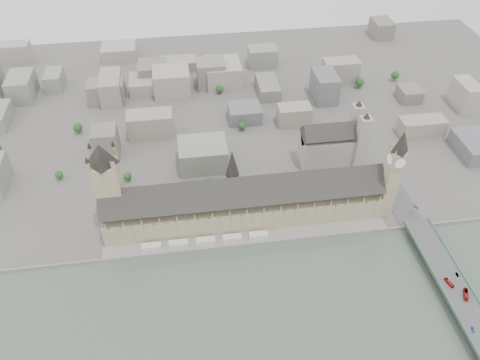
{
  "coord_description": "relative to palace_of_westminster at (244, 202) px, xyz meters",
  "views": [
    {
      "loc": [
        -48.73,
        -297.42,
        334.75
      ],
      "look_at": [
        -0.94,
        39.42,
        33.94
      ],
      "focal_mm": 35.0,
      "sensor_mm": 36.0,
      "label": 1
    }
  ],
  "objects": [
    {
      "name": "red_bus_south",
      "position": [
        165.62,
        -121.32,
        -10.77
      ],
      "size": [
        7.56,
        12.19,
        3.37
      ],
      "primitive_type": "imported",
      "rotation": [
        0.0,
        0.0,
        -0.42
      ],
      "color": "#AF1D15",
      "rests_on": "westminster_bridge"
    },
    {
      "name": "car_blue",
      "position": [
        155.67,
        -151.57,
        -11.66
      ],
      "size": [
        3.04,
        4.99,
        1.59
      ],
      "primitive_type": "imported",
      "rotation": [
        0.0,
        0.0,
        -0.27
      ],
      "color": "#1957A4",
      "rests_on": "westminster_bridge"
    },
    {
      "name": "park_trees",
      "position": [
        -10.0,
        40.3,
        -15.21
      ],
      "size": [
        110.0,
        30.0,
        15.0
      ],
      "primitive_type": null,
      "color": "#1B4C1B",
      "rests_on": "ground"
    },
    {
      "name": "westminster_bridge",
      "position": [
        162.0,
        -107.2,
        -17.58
      ],
      "size": [
        25.0,
        325.0,
        10.25
      ],
      "primitive_type": "cube",
      "color": "#474749",
      "rests_on": "ground"
    },
    {
      "name": "car_approach",
      "position": [
        168.54,
        -18.45,
        -11.72
      ],
      "size": [
        3.91,
        5.49,
        1.48
      ],
      "primitive_type": "imported",
      "rotation": [
        0.0,
        0.0,
        0.41
      ],
      "color": "gray",
      "rests_on": "westminster_bridge"
    },
    {
      "name": "car_silver",
      "position": [
        168.9,
        -100.99,
        -11.77
      ],
      "size": [
        2.01,
        4.33,
        1.38
      ],
      "primitive_type": "imported",
      "rotation": [
        0.0,
        0.0,
        -0.14
      ],
      "color": "gray",
      "rests_on": "westminster_bridge"
    },
    {
      "name": "victoria_tower",
      "position": [
        -122.0,
        6.3,
        32.5
      ],
      "size": [
        30.0,
        30.0,
        100.0
      ],
      "color": "tan",
      "rests_on": "ground"
    },
    {
      "name": "central_tower",
      "position": [
        -10.0,
        6.3,
        35.21
      ],
      "size": [
        13.0,
        13.0,
        48.0
      ],
      "color": "#998E69",
      "rests_on": "ground"
    },
    {
      "name": "city_skyline_inland",
      "position": [
        0.0,
        225.3,
        -3.71
      ],
      "size": [
        720.0,
        360.0,
        38.0
      ],
      "primitive_type": null,
      "color": "gray",
      "rests_on": "ground"
    },
    {
      "name": "terrace_tents",
      "position": [
        -40.0,
        -26.7,
        -18.71
      ],
      "size": [
        118.0,
        7.0,
        4.0
      ],
      "color": "silver",
      "rests_on": "river_terrace"
    },
    {
      "name": "elizabeth_tower",
      "position": [
        138.0,
        -11.7,
        35.38
      ],
      "size": [
        17.0,
        17.0,
        107.5
      ],
      "color": "tan",
      "rests_on": "ground"
    },
    {
      "name": "westminster_abbey",
      "position": [
        110.92,
        75.3,
        2.38
      ],
      "size": [
        68.0,
        36.0,
        64.0
      ],
      "color": "gray",
      "rests_on": "ground"
    },
    {
      "name": "embankment_wall",
      "position": [
        0.0,
        -34.7,
        -21.21
      ],
      "size": [
        600.0,
        1.5,
        3.0
      ],
      "primitive_type": "cube",
      "color": "gray",
      "rests_on": "ground"
    },
    {
      "name": "river_terrace",
      "position": [
        0.0,
        -27.2,
        -21.71
      ],
      "size": [
        270.0,
        15.0,
        2.0
      ],
      "primitive_type": "cube",
      "color": "gray",
      "rests_on": "ground"
    },
    {
      "name": "palace_of_westminster",
      "position": [
        0.0,
        0.0,
        0.0
      ],
      "size": [
        265.0,
        40.73,
        55.44
      ],
      "color": "tan",
      "rests_on": "ground"
    },
    {
      "name": "ground",
      "position": [
        0.0,
        -19.7,
        -22.71
      ],
      "size": [
        900.0,
        900.0,
        0.0
      ],
      "primitive_type": "plane",
      "color": "#595651",
      "rests_on": "ground"
    },
    {
      "name": "red_bus_north",
      "position": [
        157.66,
        -108.39,
        -11.05
      ],
      "size": [
        4.7,
        10.37,
        2.81
      ],
      "primitive_type": "imported",
      "rotation": [
        0.0,
        0.0,
        0.24
      ],
      "color": "red",
      "rests_on": "westminster_bridge"
    }
  ]
}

